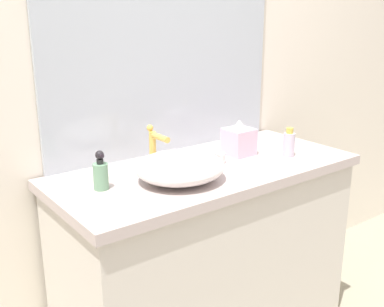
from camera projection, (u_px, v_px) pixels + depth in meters
The scene contains 9 objects.
bathroom_wall_rear at pixel (149, 57), 2.08m from camera, with size 6.00×0.06×2.60m, color silver.
vanity_counter at pixel (206, 258), 2.12m from camera, with size 1.32×0.59×0.87m.
wall_mirror_panel at pixel (166, 40), 2.07m from camera, with size 1.18×0.01×1.01m, color #B2BCC6.
sink_basin at pixel (180, 167), 1.81m from camera, with size 0.35×0.33×0.11m, color silver.
faucet at pixel (155, 144), 1.94m from camera, with size 0.03×0.14×0.18m.
soap_dispenser at pixel (101, 174), 1.73m from camera, with size 0.06×0.06×0.15m.
lotion_bottle at pixel (289, 144), 2.12m from camera, with size 0.05×0.05×0.13m.
tissue_box at pixel (239, 140), 2.14m from camera, with size 0.12×0.12×0.16m.
candle_jar at pixel (220, 158), 2.03m from camera, with size 0.05×0.05×0.04m, color silver.
Camera 1 is at (-1.12, -1.07, 1.51)m, focal length 44.25 mm.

